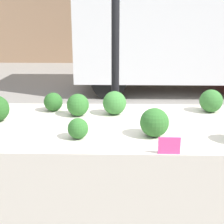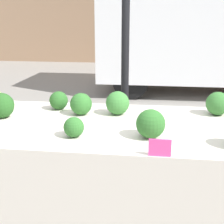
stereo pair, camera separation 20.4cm
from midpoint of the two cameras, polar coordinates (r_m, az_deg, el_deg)
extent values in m
cylinder|color=black|center=(2.82, 4.48, 7.53)|extent=(0.07, 0.07, 2.22)
cube|color=white|center=(7.03, 12.04, 15.20)|extent=(3.04, 2.04, 2.21)
cylinder|color=black|center=(6.31, 4.38, 5.57)|extent=(0.70, 0.22, 0.70)
cylinder|color=black|center=(7.93, 5.04, 7.83)|extent=(0.70, 0.22, 0.70)
cube|color=beige|center=(2.07, 2.82, -2.57)|extent=(2.15, 0.98, 0.03)
cube|color=beige|center=(1.74, 1.35, -15.96)|extent=(2.15, 0.01, 0.49)
cylinder|color=black|center=(2.88, -17.37, -7.19)|extent=(0.05, 0.05, 0.86)
sphere|color=#2D6628|center=(2.23, -3.10, 1.44)|extent=(0.16, 0.16, 0.16)
sphere|color=#2D6628|center=(1.81, -3.82, -2.84)|extent=(0.12, 0.12, 0.12)
sphere|color=#285B23|center=(2.39, -7.34, 2.08)|extent=(0.14, 0.14, 0.14)
sphere|color=#336B2D|center=(2.38, 21.13, 1.41)|extent=(0.17, 0.17, 0.17)
sphere|color=#2D6628|center=(1.82, 10.28, -2.19)|extent=(0.17, 0.17, 0.17)
sphere|color=#387533|center=(2.24, 3.63, 1.61)|extent=(0.17, 0.17, 0.17)
sphere|color=#23511E|center=(2.26, -17.18, 1.11)|extent=(0.18, 0.18, 0.18)
cube|color=#EF4793|center=(1.60, 12.39, -6.49)|extent=(0.11, 0.01, 0.09)
camera|label=1|loc=(0.10, -87.14, 0.85)|focal=50.00mm
camera|label=2|loc=(0.10, 92.86, -0.85)|focal=50.00mm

